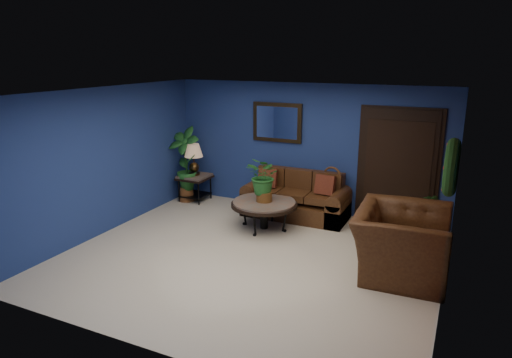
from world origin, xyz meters
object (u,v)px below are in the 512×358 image
at_px(sofa, 297,201).
at_px(side_chair, 328,191).
at_px(coffee_table, 264,204).
at_px(table_lamp, 194,156).
at_px(armchair, 401,242).
at_px(end_table, 195,181).

xyz_separation_m(sofa, side_chair, (0.60, 0.05, 0.28)).
bearing_deg(coffee_table, table_lamp, 156.92).
bearing_deg(armchair, coffee_table, 70.87).
distance_m(sofa, end_table, 2.29).
height_order(table_lamp, side_chair, table_lamp).
bearing_deg(side_chair, coffee_table, -119.33).
height_order(sofa, side_chair, side_chair).
xyz_separation_m(end_table, side_chair, (2.89, 0.07, 0.14)).
height_order(coffee_table, armchair, armchair).
bearing_deg(sofa, armchair, -36.96).
bearing_deg(end_table, side_chair, 1.42).
distance_m(coffee_table, armchair, 2.57).
height_order(table_lamp, armchair, table_lamp).
height_order(coffee_table, side_chair, side_chair).
relative_size(sofa, table_lamp, 3.09).
bearing_deg(coffee_table, sofa, 71.37).
relative_size(coffee_table, table_lamp, 1.85).
height_order(sofa, table_lamp, table_lamp).
relative_size(end_table, table_lamp, 0.96).
xyz_separation_m(end_table, table_lamp, (-0.00, 0.00, 0.55)).
distance_m(coffee_table, side_chair, 1.29).
xyz_separation_m(sofa, end_table, (-2.29, -0.02, 0.14)).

